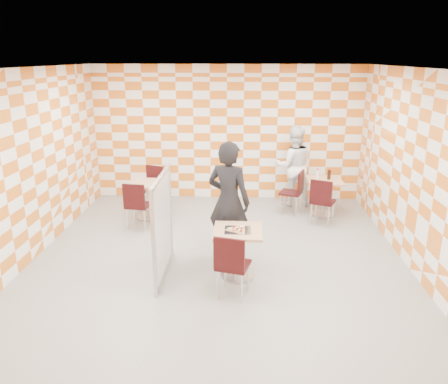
# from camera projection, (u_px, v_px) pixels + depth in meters

# --- Properties ---
(room_shell) EXTENTS (7.00, 7.00, 7.00)m
(room_shell) POSITION_uv_depth(u_px,v_px,m) (219.00, 165.00, 6.98)
(room_shell) COLOR gray
(room_shell) RESTS_ON ground
(main_table) EXTENTS (0.70, 0.70, 0.75)m
(main_table) POSITION_uv_depth(u_px,v_px,m) (238.00, 245.00, 6.40)
(main_table) COLOR tan
(main_table) RESTS_ON ground
(second_table) EXTENTS (0.70, 0.70, 0.75)m
(second_table) POSITION_uv_depth(u_px,v_px,m) (324.00, 191.00, 8.96)
(second_table) COLOR tan
(second_table) RESTS_ON ground
(empty_table) EXTENTS (0.70, 0.70, 0.75)m
(empty_table) POSITION_uv_depth(u_px,v_px,m) (148.00, 194.00, 8.78)
(empty_table) COLOR tan
(empty_table) RESTS_ON ground
(chair_main_front) EXTENTS (0.51, 0.52, 0.92)m
(chair_main_front) POSITION_uv_depth(u_px,v_px,m) (231.00, 262.00, 5.80)
(chair_main_front) COLOR black
(chair_main_front) RESTS_ON ground
(chair_second_front) EXTENTS (0.56, 0.57, 0.92)m
(chair_second_front) POSITION_uv_depth(u_px,v_px,m) (322.00, 198.00, 8.39)
(chair_second_front) COLOR black
(chair_second_front) RESTS_ON ground
(chair_second_side) EXTENTS (0.55, 0.54, 0.92)m
(chair_second_side) POSITION_uv_depth(u_px,v_px,m) (295.00, 189.00, 8.99)
(chair_second_side) COLOR black
(chair_second_side) RESTS_ON ground
(chair_empty_near) EXTENTS (0.47, 0.48, 0.92)m
(chair_empty_near) POSITION_uv_depth(u_px,v_px,m) (136.00, 202.00, 8.17)
(chair_empty_near) COLOR black
(chair_empty_near) RESTS_ON ground
(chair_empty_far) EXTENTS (0.55, 0.55, 0.92)m
(chair_empty_far) POSITION_uv_depth(u_px,v_px,m) (153.00, 184.00, 9.33)
(chair_empty_far) COLOR black
(chair_empty_far) RESTS_ON ground
(partition) EXTENTS (0.08, 1.38, 1.55)m
(partition) POSITION_uv_depth(u_px,v_px,m) (163.00, 225.00, 6.39)
(partition) COLOR white
(partition) RESTS_ON ground
(man_dark) EXTENTS (0.83, 0.70, 1.93)m
(man_dark) POSITION_uv_depth(u_px,v_px,m) (229.00, 201.00, 6.89)
(man_dark) COLOR black
(man_dark) RESTS_ON ground
(man_white) EXTENTS (0.90, 0.73, 1.75)m
(man_white) POSITION_uv_depth(u_px,v_px,m) (294.00, 166.00, 9.49)
(man_white) COLOR white
(man_white) RESTS_ON ground
(pizza_on_foil) EXTENTS (0.40, 0.40, 0.04)m
(pizza_on_foil) POSITION_uv_depth(u_px,v_px,m) (238.00, 229.00, 6.31)
(pizza_on_foil) COLOR silver
(pizza_on_foil) RESTS_ON main_table
(sport_bottle) EXTENTS (0.06, 0.06, 0.20)m
(sport_bottle) POSITION_uv_depth(u_px,v_px,m) (317.00, 174.00, 9.01)
(sport_bottle) COLOR white
(sport_bottle) RESTS_ON second_table
(soda_bottle) EXTENTS (0.07, 0.07, 0.23)m
(soda_bottle) POSITION_uv_depth(u_px,v_px,m) (329.00, 174.00, 8.90)
(soda_bottle) COLOR black
(soda_bottle) RESTS_ON second_table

